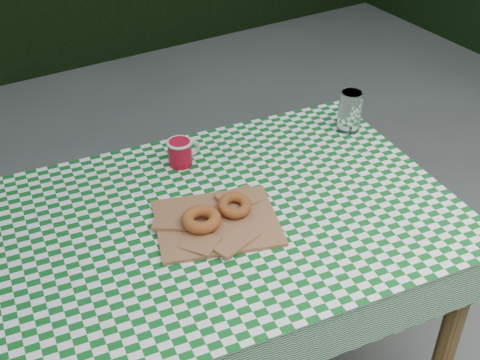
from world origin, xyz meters
name	(u,v)px	position (x,y,z in m)	size (l,w,h in m)	color
table	(222,314)	(-0.04, 0.16, 0.38)	(1.24, 0.83, 0.75)	#553B1D
tablecloth	(220,217)	(-0.04, 0.16, 0.75)	(1.26, 0.85, 0.01)	#0D551B
paper_bag	(217,222)	(-0.06, 0.13, 0.76)	(0.31, 0.25, 0.02)	#986442
bagel_front	(201,219)	(-0.11, 0.14, 0.79)	(0.10, 0.10, 0.03)	#A25121
bagel_back	(235,205)	(0.00, 0.15, 0.79)	(0.09, 0.09, 0.03)	brown
coffee_mug	(180,153)	(-0.02, 0.44, 0.80)	(0.14, 0.14, 0.08)	#A10A20
drinking_glass	(350,111)	(0.54, 0.34, 0.82)	(0.07, 0.07, 0.13)	white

